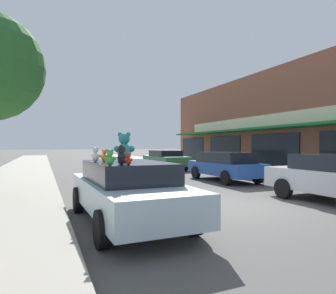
{
  "coord_description": "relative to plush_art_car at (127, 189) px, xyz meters",
  "views": [
    {
      "loc": [
        -4.88,
        -7.19,
        1.71
      ],
      "look_at": [
        -1.89,
        -0.03,
        1.67
      ],
      "focal_mm": 32.0,
      "sensor_mm": 36.0,
      "label": 1
    }
  ],
  "objects": [
    {
      "name": "parked_car_far_center",
      "position": [
        6.34,
        5.72,
        0.04
      ],
      "size": [
        1.88,
        4.42,
        1.39
      ],
      "color": "#1E4793",
      "rests_on": "ground_plane"
    },
    {
      "name": "teddy_bear_black",
      "position": [
        -0.37,
        -0.98,
        0.8
      ],
      "size": [
        0.21,
        0.29,
        0.38
      ],
      "rotation": [
        0.0,
        0.0,
        4.33
      ],
      "color": "black",
      "rests_on": "plush_art_car"
    },
    {
      "name": "teddy_bear_green",
      "position": [
        -0.61,
        -1.13,
        0.76
      ],
      "size": [
        0.22,
        0.15,
        0.3
      ],
      "rotation": [
        0.0,
        0.0,
        2.95
      ],
      "color": "green",
      "rests_on": "plush_art_car"
    },
    {
      "name": "teddy_bear_white",
      "position": [
        -0.63,
        0.35,
        0.78
      ],
      "size": [
        0.25,
        0.21,
        0.34
      ],
      "rotation": [
        0.0,
        0.0,
        2.58
      ],
      "color": "white",
      "rests_on": "plush_art_car"
    },
    {
      "name": "ground_plane",
      "position": [
        3.16,
        0.71,
        -0.73
      ],
      "size": [
        260.0,
        260.0,
        0.0
      ],
      "primitive_type": "plane",
      "color": "#514F4C"
    },
    {
      "name": "parked_car_far_right",
      "position": [
        6.34,
        13.31,
        0.01
      ],
      "size": [
        2.01,
        4.71,
        1.36
      ],
      "color": "#336B3D",
      "rests_on": "ground_plane"
    },
    {
      "name": "teddy_bear_red",
      "position": [
        -0.26,
        -1.06,
        0.73
      ],
      "size": [
        0.17,
        0.11,
        0.23
      ],
      "rotation": [
        0.0,
        0.0,
        3.21
      ],
      "color": "red",
      "rests_on": "plush_art_car"
    },
    {
      "name": "teddy_bear_giant",
      "position": [
        0.04,
        0.42,
        0.94
      ],
      "size": [
        0.52,
        0.38,
        0.68
      ],
      "rotation": [
        0.0,
        0.0,
        2.76
      ],
      "color": "teal",
      "rests_on": "plush_art_car"
    },
    {
      "name": "plush_art_car",
      "position": [
        0.0,
        0.0,
        0.0
      ],
      "size": [
        2.02,
        4.77,
        1.35
      ],
      "rotation": [
        0.0,
        0.0,
        0.03
      ],
      "color": "#ADC6D1",
      "rests_on": "ground_plane"
    },
    {
      "name": "teddy_bear_orange",
      "position": [
        -0.43,
        0.42,
        0.75
      ],
      "size": [
        0.2,
        0.13,
        0.28
      ],
      "rotation": [
        0.0,
        0.0,
        3.11
      ],
      "color": "orange",
      "rests_on": "plush_art_car"
    }
  ]
}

